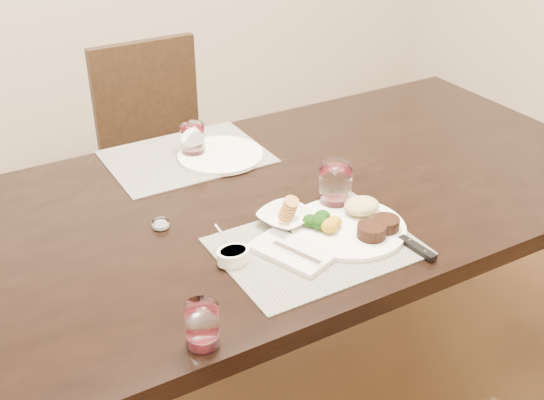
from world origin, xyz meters
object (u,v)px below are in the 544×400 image
steak_knife (409,242)px  wine_glass_near (335,187)px  chair_far (160,147)px  far_plate (221,155)px  cracker_bowl (285,217)px  dinner_plate (353,224)px

steak_knife → wine_glass_near: size_ratio=2.20×
chair_far → steak_knife: 1.34m
steak_knife → far_plate: (-0.18, 0.65, 0.00)m
wine_glass_near → far_plate: size_ratio=0.46×
chair_far → cracker_bowl: chair_far is taller
dinner_plate → steak_knife: dinner_plate is taller
dinner_plate → steak_knife: (0.08, -0.12, -0.01)m
chair_far → steak_knife: size_ratio=3.50×
chair_far → cracker_bowl: size_ratio=5.48×
dinner_plate → wine_glass_near: (0.03, 0.12, 0.04)m
cracker_bowl → chair_far: bearing=86.0°
cracker_bowl → wine_glass_near: bearing=5.4°
dinner_plate → wine_glass_near: size_ratio=2.44×
dinner_plate → cracker_bowl: bearing=140.1°
chair_far → cracker_bowl: 1.11m
dinner_plate → wine_glass_near: wine_glass_near is taller
wine_glass_near → far_plate: wine_glass_near is taller
steak_knife → far_plate: bearing=100.2°
steak_knife → cracker_bowl: 0.31m
dinner_plate → far_plate: 0.54m
chair_far → far_plate: (-0.05, -0.66, 0.26)m
chair_far → steak_knife: bearing=-84.3°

